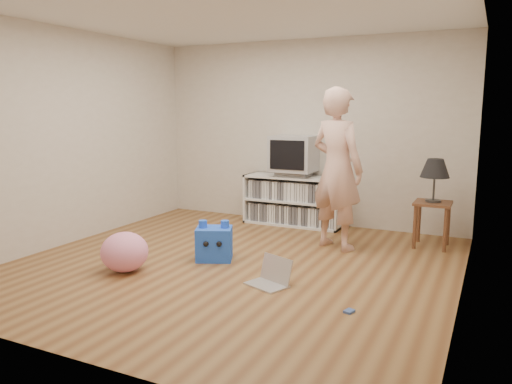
{
  "coord_description": "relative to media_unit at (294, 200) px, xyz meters",
  "views": [
    {
      "loc": [
        2.45,
        -4.5,
        1.66
      ],
      "look_at": [
        0.08,
        0.4,
        0.73
      ],
      "focal_mm": 35.0,
      "sensor_mm": 36.0,
      "label": 1
    }
  ],
  "objects": [
    {
      "name": "ground",
      "position": [
        0.11,
        -2.04,
        -0.35
      ],
      "size": [
        4.5,
        4.5,
        0.0
      ],
      "primitive_type": "plane",
      "color": "brown",
      "rests_on": "ground"
    },
    {
      "name": "walls",
      "position": [
        0.11,
        -2.04,
        0.95
      ],
      "size": [
        4.52,
        4.52,
        2.6
      ],
      "color": "beige",
      "rests_on": "ground"
    },
    {
      "name": "ceiling",
      "position": [
        0.11,
        -2.04,
        2.25
      ],
      "size": [
        4.5,
        4.5,
        0.01
      ],
      "primitive_type": "cube",
      "color": "white",
      "rests_on": "walls"
    },
    {
      "name": "media_unit",
      "position": [
        0.0,
        0.0,
        0.0
      ],
      "size": [
        1.4,
        0.45,
        0.7
      ],
      "color": "white",
      "rests_on": "ground"
    },
    {
      "name": "dvd_deck",
      "position": [
        0.0,
        -0.02,
        0.39
      ],
      "size": [
        0.45,
        0.35,
        0.07
      ],
      "primitive_type": "cube",
      "color": "gray",
      "rests_on": "media_unit"
    },
    {
      "name": "crt_tv",
      "position": [
        0.0,
        -0.02,
        0.67
      ],
      "size": [
        0.6,
        0.53,
        0.5
      ],
      "color": "#A3A3A8",
      "rests_on": "dvd_deck"
    },
    {
      "name": "side_table",
      "position": [
        1.92,
        -0.39,
        0.07
      ],
      "size": [
        0.42,
        0.42,
        0.55
      ],
      "color": "brown",
      "rests_on": "ground"
    },
    {
      "name": "table_lamp",
      "position": [
        1.92,
        -0.39,
        0.59
      ],
      "size": [
        0.34,
        0.34,
        0.52
      ],
      "color": "#333333",
      "rests_on": "side_table"
    },
    {
      "name": "person",
      "position": [
        0.89,
        -0.92,
        0.6
      ],
      "size": [
        0.81,
        0.67,
        1.89
      ],
      "primitive_type": "imported",
      "rotation": [
        0.0,
        0.0,
        2.77
      ],
      "color": "beige",
      "rests_on": "ground"
    },
    {
      "name": "laptop",
      "position": [
        0.72,
        -2.41,
        -0.28
      ],
      "size": [
        0.46,
        0.41,
        0.26
      ],
      "rotation": [
        0.0,
        0.0,
        -0.37
      ],
      "color": "silver",
      "rests_on": "ground"
    },
    {
      "name": "playing_cards",
      "position": [
        1.57,
        -2.73,
        -0.34
      ],
      "size": [
        0.09,
        0.1,
        0.02
      ],
      "primitive_type": "cube",
      "rotation": [
        0.0,
        0.0,
        -0.29
      ],
      "color": "#3F5DAA",
      "rests_on": "ground"
    },
    {
      "name": "plush_blue",
      "position": [
        -0.16,
        -1.97,
        -0.16
      ],
      "size": [
        0.47,
        0.43,
        0.44
      ],
      "rotation": [
        0.0,
        0.0,
        0.42
      ],
      "color": "blue",
      "rests_on": "ground"
    },
    {
      "name": "plush_pink",
      "position": [
        -0.78,
        -2.71,
        -0.15
      ],
      "size": [
        0.63,
        0.63,
        0.41
      ],
      "primitive_type": "ellipsoid",
      "rotation": [
        0.0,
        0.0,
        0.39
      ],
      "color": "pink",
      "rests_on": "ground"
    }
  ]
}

